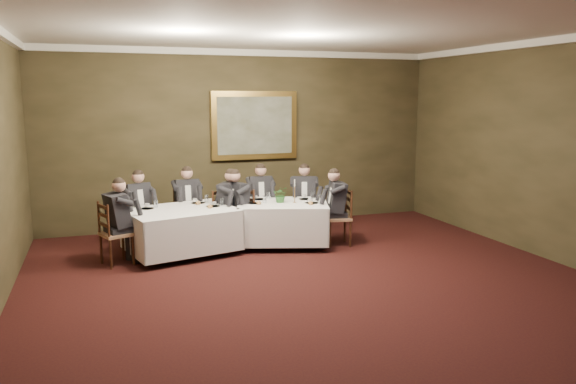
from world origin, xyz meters
TOP-DOWN VIEW (x-y plane):
  - ground at (0.00, 0.00)m, footprint 10.00×10.00m
  - ceiling at (0.00, 0.00)m, footprint 8.00×10.00m
  - back_wall at (0.00, 5.00)m, footprint 8.00×0.10m
  - crown_molding at (0.00, 0.00)m, footprint 8.00×10.00m
  - table_main at (0.22, 3.15)m, footprint 1.85×1.61m
  - table_second at (-1.55, 3.12)m, footprint 1.96×1.66m
  - chair_main_backleft at (0.06, 4.03)m, footprint 0.47×0.45m
  - diner_main_backleft at (0.06, 4.02)m, footprint 0.44×0.51m
  - chair_main_backright at (0.86, 3.78)m, footprint 0.55×0.54m
  - diner_main_backright at (0.86, 3.77)m, footprint 0.54×0.58m
  - chair_main_endleft at (-0.71, 3.44)m, footprint 0.58×0.59m
  - diner_main_endleft at (-0.70, 3.44)m, footprint 0.62×0.59m
  - chair_main_endright at (1.16, 2.85)m, footprint 0.49×0.51m
  - diner_main_endright at (1.15, 2.85)m, footprint 0.54×0.48m
  - chair_sec_backleft at (-2.20, 3.87)m, footprint 0.57×0.56m
  - diner_sec_backleft at (-2.19, 3.86)m, footprint 0.56×0.60m
  - chair_sec_backright at (-1.31, 4.08)m, footprint 0.47×0.45m
  - diner_sec_backright at (-1.31, 4.07)m, footprint 0.44×0.50m
  - chair_sec_endright at (-0.50, 3.38)m, footprint 0.56×0.57m
  - diner_sec_endright at (-0.51, 3.37)m, footprint 0.60×0.55m
  - chair_sec_endleft at (-2.60, 2.87)m, footprint 0.55×0.56m
  - diner_sec_endleft at (-2.59, 2.87)m, footprint 0.59×0.54m
  - centerpiece at (0.19, 3.16)m, footprint 0.32×0.30m
  - candlestick at (0.42, 3.07)m, footprint 0.06×0.06m
  - place_setting_table_main at (-0.02, 3.61)m, footprint 0.33×0.31m
  - place_setting_table_second at (-2.02, 3.39)m, footprint 0.33×0.31m
  - painting at (0.22, 4.94)m, footprint 1.76×0.09m

SIDE VIEW (x-z plane):
  - ground at x=0.00m, z-range 0.00..0.00m
  - chair_main_backleft at x=0.06m, z-range -0.22..0.78m
  - chair_main_backright at x=0.86m, z-range -0.22..0.78m
  - chair_main_endleft at x=-0.71m, z-range -0.22..0.78m
  - chair_main_endright at x=1.16m, z-range -0.22..0.78m
  - chair_sec_backleft at x=-2.20m, z-range -0.22..0.78m
  - chair_sec_backright at x=-1.31m, z-range -0.22..0.78m
  - chair_sec_endright at x=-0.50m, z-range -0.22..0.78m
  - chair_sec_endleft at x=-2.60m, z-range -0.22..0.78m
  - table_main at x=0.22m, z-range 0.12..0.78m
  - table_second at x=-1.55m, z-range 0.12..0.78m
  - diner_main_backleft at x=0.06m, z-range -0.16..1.19m
  - diner_main_backright at x=0.86m, z-range -0.16..1.19m
  - diner_main_endleft at x=-0.70m, z-range -0.16..1.19m
  - diner_main_endright at x=1.15m, z-range -0.16..1.19m
  - diner_sec_backleft at x=-2.19m, z-range -0.16..1.19m
  - diner_sec_backright at x=-1.31m, z-range -0.16..1.19m
  - diner_sec_endright at x=-0.51m, z-range -0.16..1.19m
  - diner_sec_endleft at x=-2.59m, z-range -0.16..1.19m
  - place_setting_table_main at x=-0.02m, z-range 0.73..0.87m
  - place_setting_table_second at x=-2.02m, z-range 0.73..0.87m
  - centerpiece at x=0.19m, z-range 0.76..1.06m
  - candlestick at x=0.42m, z-range 0.71..1.13m
  - back_wall at x=0.00m, z-range 0.00..3.50m
  - painting at x=0.22m, z-range 1.34..2.70m
  - crown_molding at x=0.00m, z-range 3.38..3.50m
  - ceiling at x=0.00m, z-range 3.45..3.55m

